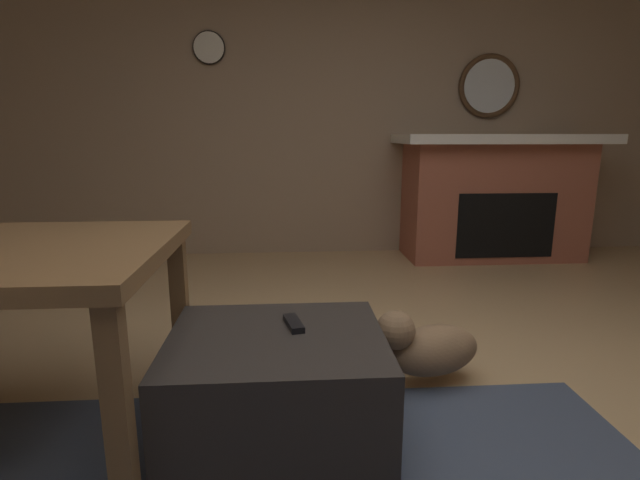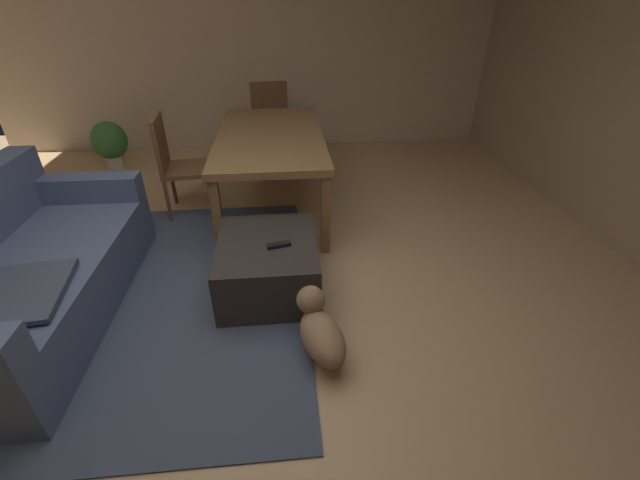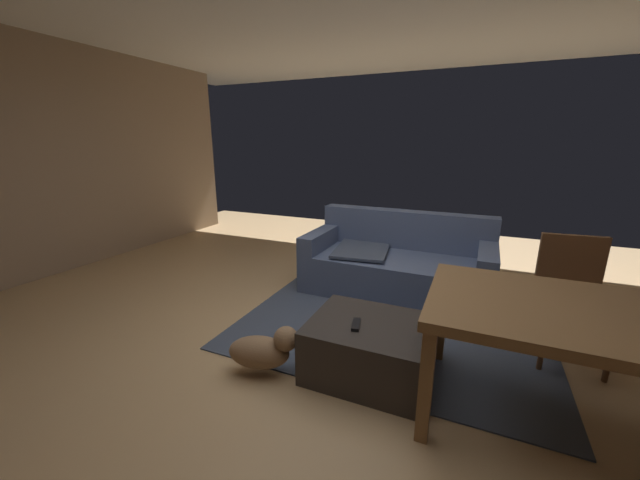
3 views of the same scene
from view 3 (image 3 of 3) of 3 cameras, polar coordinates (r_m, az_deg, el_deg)
The scene contains 9 objects.
floor at distance 3.01m, azimuth -0.09°, elevation -16.71°, with size 8.99×8.99×0.00m, color tan.
wall_left at distance 5.32m, azimuth -40.90°, elevation 9.50°, with size 0.12×6.58×2.78m, color #9E846B.
area_rug at distance 3.38m, azimuth 11.16°, elevation -13.07°, with size 2.60×2.00×0.01m, color #3D475B.
couch at distance 4.01m, azimuth 12.16°, elevation -3.83°, with size 1.95×0.97×0.85m.
ottoman_coffee_table at distance 2.65m, azimuth 7.61°, elevation -16.65°, with size 0.80×0.68×0.39m, color #2D2826.
tv_remote at distance 2.49m, azimuth 5.76°, elevation -13.24°, with size 0.05×0.16×0.02m, color black.
dining_table at distance 2.44m, azimuth 39.47°, elevation -10.74°, with size 1.85×0.95×0.74m.
dining_chair_north at distance 3.27m, azimuth 35.06°, elevation -6.71°, with size 0.48×0.48×0.93m.
small_dog at distance 2.66m, azimuth -8.93°, elevation -16.89°, with size 0.52×0.33×0.33m.
Camera 3 is at (1.03, -2.33, 1.60)m, focal length 20.09 mm.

